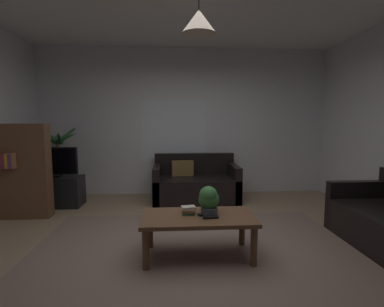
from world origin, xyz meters
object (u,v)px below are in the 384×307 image
(remote_on_table_1, at_px, (205,214))
(bookshelf_corner, at_px, (24,171))
(book_on_table_2, at_px, (188,208))
(tv_stand, at_px, (55,192))
(potted_palm_corner, at_px, (58,163))
(couch_under_window, at_px, (195,185))
(remote_on_table_0, at_px, (210,217))
(coffee_table, at_px, (198,222))
(book_on_table_1, at_px, (189,210))
(potted_plant_on_table, at_px, (209,199))
(book_on_table_0, at_px, (188,213))
(tv, at_px, (53,162))
(pendant_lamp, at_px, (199,22))

(remote_on_table_1, relative_size, bookshelf_corner, 0.11)
(book_on_table_2, xyz_separation_m, tv_stand, (-2.17, 1.90, -0.27))
(potted_palm_corner, bearing_deg, tv_stand, -77.62)
(couch_under_window, bearing_deg, remote_on_table_0, -90.56)
(remote_on_table_1, bearing_deg, coffee_table, 80.54)
(tv_stand, bearing_deg, coffee_table, -40.84)
(couch_under_window, height_order, bookshelf_corner, bookshelf_corner)
(book_on_table_2, xyz_separation_m, remote_on_table_0, (0.22, -0.15, -0.06))
(book_on_table_1, distance_m, potted_plant_on_table, 0.24)
(remote_on_table_1, bearing_deg, couch_under_window, -23.95)
(book_on_table_0, relative_size, remote_on_table_1, 0.79)
(coffee_table, relative_size, book_on_table_2, 8.17)
(book_on_table_1, relative_size, tv, 0.17)
(coffee_table, relative_size, potted_plant_on_table, 3.87)
(remote_on_table_0, bearing_deg, coffee_table, -133.52)
(tv_stand, distance_m, tv, 0.51)
(book_on_table_2, height_order, potted_plant_on_table, potted_plant_on_table)
(tv, bearing_deg, book_on_table_2, -40.99)
(remote_on_table_1, distance_m, bookshelf_corner, 2.89)
(book_on_table_1, distance_m, pendant_lamp, 1.92)
(book_on_table_0, bearing_deg, tv_stand, 138.73)
(coffee_table, distance_m, book_on_table_1, 0.16)
(bookshelf_corner, bearing_deg, tv_stand, 71.69)
(coffee_table, distance_m, tv, 3.01)
(coffee_table, height_order, remote_on_table_0, remote_on_table_0)
(couch_under_window, relative_size, book_on_table_2, 10.51)
(tv, height_order, bookshelf_corner, bookshelf_corner)
(tv, height_order, potted_palm_corner, potted_palm_corner)
(tv_stand, bearing_deg, bookshelf_corner, -108.31)
(potted_palm_corner, distance_m, pendant_lamp, 3.81)
(book_on_table_0, xyz_separation_m, remote_on_table_0, (0.22, -0.15, -0.00))
(book_on_table_2, xyz_separation_m, pendant_lamp, (0.10, -0.06, 1.88))
(coffee_table, xyz_separation_m, potted_palm_corner, (-2.37, 2.43, 0.29))
(remote_on_table_0, bearing_deg, tv, -136.58)
(potted_palm_corner, xyz_separation_m, bookshelf_corner, (-0.08, -1.03, 0.04))
(potted_plant_on_table, height_order, tv, tv)
(book_on_table_2, bearing_deg, remote_on_table_0, -33.74)
(book_on_table_2, xyz_separation_m, remote_on_table_1, (0.18, -0.04, -0.06))
(coffee_table, height_order, tv, tv)
(couch_under_window, height_order, book_on_table_1, couch_under_window)
(remote_on_table_0, height_order, remote_on_table_1, same)
(bookshelf_corner, bearing_deg, coffee_table, -29.70)
(coffee_table, bearing_deg, couch_under_window, 86.41)
(book_on_table_1, xyz_separation_m, pendant_lamp, (0.10, -0.06, 1.91))
(tv, bearing_deg, potted_palm_corner, 101.84)
(couch_under_window, height_order, coffee_table, couch_under_window)
(potted_plant_on_table, xyz_separation_m, pendant_lamp, (-0.11, -0.05, 1.79))
(tv, relative_size, potted_palm_corner, 0.57)
(book_on_table_2, bearing_deg, potted_plant_on_table, -2.30)
(remote_on_table_0, height_order, tv, tv)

